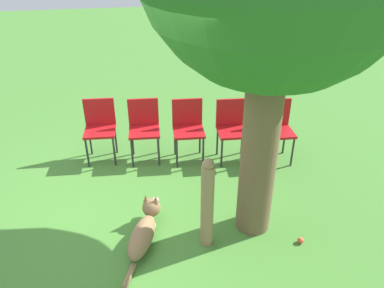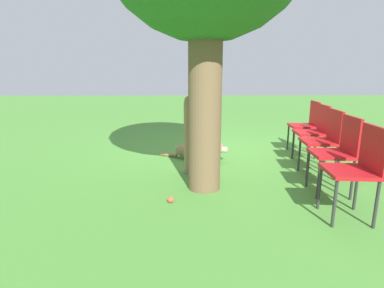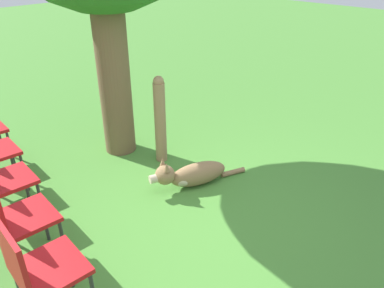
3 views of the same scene
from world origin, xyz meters
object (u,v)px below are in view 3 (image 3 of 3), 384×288
red_chair_0 (37,267)px  dog (191,174)px  red_chair_1 (14,215)px  tennis_ball (125,127)px  fence_post (160,119)px

red_chair_0 → dog: bearing=18.0°
red_chair_0 → red_chair_1: (0.13, 0.63, 0.00)m
red_chair_1 → red_chair_0: bearing=-97.0°
red_chair_0 → red_chair_1: 0.64m
dog → tennis_ball: dog is taller
tennis_ball → fence_post: bearing=-101.4°
fence_post → red_chair_1: size_ratio=1.19×
fence_post → red_chair_1: (-1.95, -0.49, -0.01)m
dog → red_chair_0: (-1.91, -0.46, 0.39)m
fence_post → tennis_ball: (0.20, 1.01, -0.51)m
tennis_ball → red_chair_1: bearing=-145.1°
fence_post → red_chair_0: (-2.07, -1.12, -0.01)m
fence_post → dog: bearing=-104.2°
dog → red_chair_0: 2.00m
red_chair_0 → red_chair_1: bearing=83.0°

